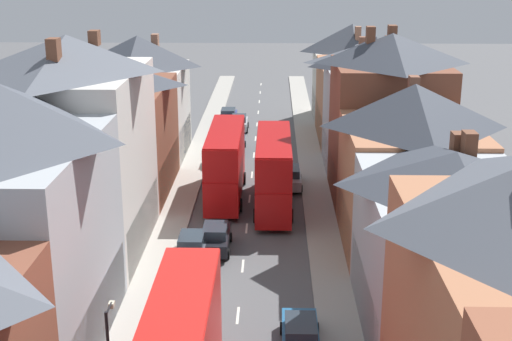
# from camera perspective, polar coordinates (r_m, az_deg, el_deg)

# --- Properties ---
(pavement_left) EXTENTS (2.20, 104.00, 0.14)m
(pavement_left) POSITION_cam_1_polar(r_m,az_deg,el_deg) (56.17, -5.66, -1.47)
(pavement_left) COLOR #A8A399
(pavement_left) RESTS_ON ground
(pavement_right) EXTENTS (2.20, 104.00, 0.14)m
(pavement_right) POSITION_cam_1_polar(r_m,az_deg,el_deg) (55.85, 4.79, -1.56)
(pavement_right) COLOR #A8A399
(pavement_right) RESTS_ON ground
(centre_line_dashes) EXTENTS (0.14, 97.80, 0.01)m
(centre_line_dashes) POSITION_cam_1_polar(r_m,az_deg,el_deg) (53.91, -0.52, -2.27)
(centre_line_dashes) COLOR silver
(centre_line_dashes) RESTS_ON ground
(terrace_row_left) EXTENTS (8.00, 64.21, 13.53)m
(terrace_row_left) POSITION_cam_1_polar(r_m,az_deg,el_deg) (38.52, -16.72, -1.95)
(terrace_row_left) COLOR beige
(terrace_row_left) RESTS_ON ground
(terrace_row_right) EXTENTS (8.00, 78.09, 12.85)m
(terrace_row_right) POSITION_cam_1_polar(r_m,az_deg,el_deg) (43.69, 12.49, 0.25)
(terrace_row_right) COLOR #935138
(terrace_row_right) RESTS_ON ground
(double_decker_bus_mid_street) EXTENTS (2.74, 10.80, 5.30)m
(double_decker_bus_mid_street) POSITION_cam_1_polar(r_m,az_deg,el_deg) (51.18, 1.40, -0.03)
(double_decker_bus_mid_street) COLOR #B70F0F
(double_decker_bus_mid_street) RESTS_ON ground
(double_decker_bus_far_approaching) EXTENTS (2.74, 10.80, 5.30)m
(double_decker_bus_far_approaching) POSITION_cam_1_polar(r_m,az_deg,el_deg) (53.28, -2.47, 0.66)
(double_decker_bus_far_approaching) COLOR #B70F0F
(double_decker_bus_far_approaching) RESTS_ON ground
(car_near_blue) EXTENTS (1.90, 3.84, 1.66)m
(car_near_blue) POSITION_cam_1_polar(r_m,az_deg,el_deg) (74.14, -1.36, 3.85)
(car_near_blue) COLOR #B7BABF
(car_near_blue) RESTS_ON ground
(car_near_silver) EXTENTS (1.90, 4.38, 1.68)m
(car_near_silver) POSITION_cam_1_polar(r_m,az_deg,el_deg) (77.12, -2.23, 4.37)
(car_near_silver) COLOR navy
(car_near_silver) RESTS_ON ground
(car_parked_left_a) EXTENTS (1.90, 4.44, 1.57)m
(car_parked_left_a) POSITION_cam_1_polar(r_m,az_deg,el_deg) (34.24, 3.58, -12.98)
(car_parked_left_a) COLOR #236093
(car_parked_left_a) RESTS_ON ground
(car_parked_right_a) EXTENTS (1.90, 4.22, 1.70)m
(car_parked_right_a) POSITION_cam_1_polar(r_m,az_deg,el_deg) (44.66, -3.26, -5.38)
(car_parked_right_a) COLOR black
(car_parked_right_a) RESTS_ON ground
(car_mid_black) EXTENTS (1.90, 3.83, 1.59)m
(car_mid_black) POSITION_cam_1_polar(r_m,az_deg,el_deg) (62.25, -3.10, 1.17)
(car_mid_black) COLOR gray
(car_mid_black) RESTS_ON ground
(car_parked_left_b) EXTENTS (1.90, 4.46, 1.66)m
(car_parked_left_b) POSITION_cam_1_polar(r_m,az_deg,el_deg) (66.41, -1.69, 2.25)
(car_parked_left_b) COLOR #236093
(car_parked_left_b) RESTS_ON ground
(car_mid_white) EXTENTS (1.90, 4.32, 1.70)m
(car_mid_white) POSITION_cam_1_polar(r_m,az_deg,el_deg) (43.40, -5.14, -6.12)
(car_mid_white) COLOR #4C515B
(car_mid_white) RESTS_ON ground
(car_far_grey) EXTENTS (1.90, 4.54, 1.68)m
(car_far_grey) POSITION_cam_1_polar(r_m,az_deg,el_deg) (56.31, 2.73, -0.52)
(car_far_grey) COLOR #B7BABF
(car_far_grey) RESTS_ON ground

